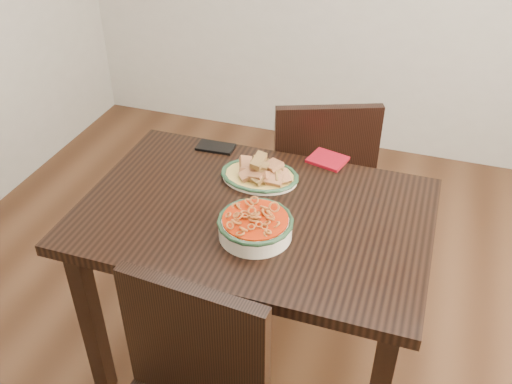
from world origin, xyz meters
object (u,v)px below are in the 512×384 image
(chair_far, at_px, (320,176))
(dining_table, at_px, (254,234))
(fish_plate, at_px, (260,168))
(noodle_bowl, at_px, (255,224))
(smartphone, at_px, (216,147))

(chair_far, bearing_deg, dining_table, 60.86)
(chair_far, height_order, fish_plate, chair_far)
(dining_table, height_order, noodle_bowl, noodle_bowl)
(fish_plate, xyz_separation_m, smartphone, (-0.23, 0.15, -0.04))
(dining_table, height_order, fish_plate, fish_plate)
(dining_table, bearing_deg, fish_plate, 102.76)
(dining_table, relative_size, fish_plate, 4.23)
(fish_plate, height_order, smartphone, fish_plate)
(fish_plate, bearing_deg, noodle_bowl, -74.08)
(chair_far, distance_m, noodle_bowl, 0.82)
(fish_plate, bearing_deg, smartphone, 147.16)
(dining_table, height_order, chair_far, chair_far)
(fish_plate, xyz_separation_m, noodle_bowl, (0.09, -0.30, -0.00))
(chair_far, relative_size, smartphone, 6.18)
(noodle_bowl, bearing_deg, dining_table, 110.49)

